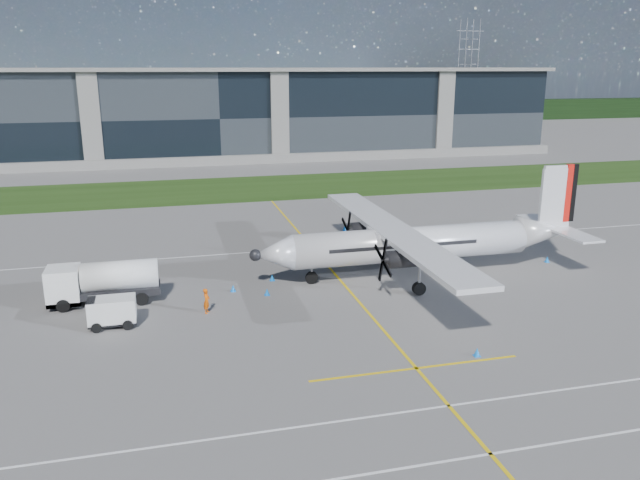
{
  "coord_description": "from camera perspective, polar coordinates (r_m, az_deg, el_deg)",
  "views": [
    {
      "loc": [
        -9.63,
        -34.42,
        15.77
      ],
      "look_at": [
        1.34,
        8.66,
        3.39
      ],
      "focal_mm": 35.0,
      "sensor_mm": 36.0,
      "label": 1
    }
  ],
  "objects": [
    {
      "name": "ground",
      "position": [
        76.68,
        -6.77,
        3.59
      ],
      "size": [
        400.0,
        400.0,
        0.0
      ],
      "primitive_type": "plane",
      "color": "#565452",
      "rests_on": "ground"
    },
    {
      "name": "safety_cone_stbdwing",
      "position": [
        62.14,
        2.26,
        1.09
      ],
      "size": [
        0.36,
        0.36,
        0.5
      ],
      "primitive_type": "cone",
      "color": "blue",
      "rests_on": "ground"
    },
    {
      "name": "safety_cone_portwing",
      "position": [
        36.78,
        14.16,
        -9.9
      ],
      "size": [
        0.36,
        0.36,
        0.5
      ],
      "primitive_type": "cone",
      "color": "blue",
      "rests_on": "ground"
    },
    {
      "name": "pylon_east",
      "position": [
        207.28,
        13.35,
        14.95
      ],
      "size": [
        9.0,
        4.6,
        30.0
      ],
      "primitive_type": null,
      "color": "gray",
      "rests_on": "ground"
    },
    {
      "name": "tree_line",
      "position": [
        175.15,
        -11.3,
        11.09
      ],
      "size": [
        400.0,
        6.0,
        6.0
      ],
      "primitive_type": "cube",
      "color": "black",
      "rests_on": "ground"
    },
    {
      "name": "white_lane_line",
      "position": [
        27.53,
        9.53,
        -19.61
      ],
      "size": [
        90.0,
        0.15,
        0.01
      ],
      "primitive_type": "cube",
      "color": "white",
      "rests_on": "ground"
    },
    {
      "name": "grass_strip",
      "position": [
        84.46,
        -7.5,
        4.69
      ],
      "size": [
        400.0,
        18.0,
        0.04
      ],
      "primitive_type": "cube",
      "color": "#1D380F",
      "rests_on": "ground"
    },
    {
      "name": "ground_crew_person",
      "position": [
        42.0,
        -10.34,
        -5.33
      ],
      "size": [
        0.81,
        0.94,
        1.94
      ],
      "primitive_type": "imported",
      "rotation": [
        0.0,
        0.0,
        1.2
      ],
      "color": "#F25907",
      "rests_on": "ground"
    },
    {
      "name": "fuel_tanker_truck",
      "position": [
        45.47,
        -19.84,
        -3.74
      ],
      "size": [
        7.78,
        2.53,
        2.92
      ],
      "primitive_type": null,
      "color": "white",
      "rests_on": "ground"
    },
    {
      "name": "baggage_tug",
      "position": [
        41.42,
        -18.46,
        -6.28
      ],
      "size": [
        3.08,
        1.85,
        1.85
      ],
      "primitive_type": null,
      "color": "silver",
      "rests_on": "ground"
    },
    {
      "name": "yellow_taxiway_centerline",
      "position": [
        48.79,
        1.51,
        -3.29
      ],
      "size": [
        0.2,
        70.0,
        0.01
      ],
      "primitive_type": "cube",
      "color": "yellow",
      "rests_on": "ground"
    },
    {
      "name": "safety_cone_fwd",
      "position": [
        45.84,
        -7.95,
        -4.38
      ],
      "size": [
        0.36,
        0.36,
        0.5
      ],
      "primitive_type": "cone",
      "color": "blue",
      "rests_on": "ground"
    },
    {
      "name": "safety_cone_nose_stbd",
      "position": [
        47.79,
        -4.4,
        -3.43
      ],
      "size": [
        0.36,
        0.36,
        0.5
      ],
      "primitive_type": "cone",
      "color": "blue",
      "rests_on": "ground"
    },
    {
      "name": "turboprop_aircraft",
      "position": [
        48.65,
        9.4,
        1.5
      ],
      "size": [
        26.51,
        27.49,
        8.25
      ],
      "primitive_type": null,
      "color": "silver",
      "rests_on": "ground"
    },
    {
      "name": "safety_cone_tail",
      "position": [
        55.43,
        20.05,
        -1.67
      ],
      "size": [
        0.36,
        0.36,
        0.5
      ],
      "primitive_type": "cone",
      "color": "blue",
      "rests_on": "ground"
    },
    {
      "name": "safety_cone_nose_port",
      "position": [
        44.83,
        -4.86,
        -4.74
      ],
      "size": [
        0.36,
        0.36,
        0.5
      ],
      "primitive_type": "cone",
      "color": "blue",
      "rests_on": "ground"
    },
    {
      "name": "terminal_building",
      "position": [
        115.12,
        -9.63,
        11.23
      ],
      "size": [
        120.0,
        20.0,
        15.0
      ],
      "primitive_type": "cube",
      "color": "black",
      "rests_on": "ground"
    }
  ]
}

